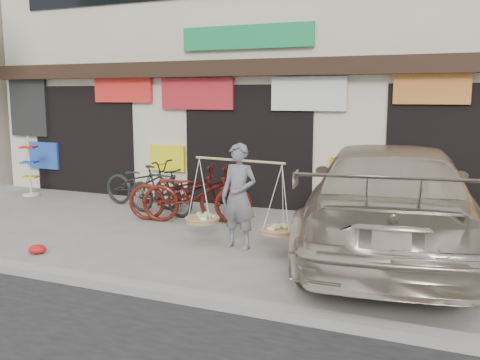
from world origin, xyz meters
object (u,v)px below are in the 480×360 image
at_px(suv, 389,199).
at_px(bike_0, 143,183).
at_px(street_vendor, 239,200).
at_px(display_rack, 30,172).
at_px(bike_3, 197,194).
at_px(bike_2, 182,193).
at_px(bike_1, 160,191).

bearing_deg(suv, bike_0, -23.65).
bearing_deg(suv, street_vendor, 7.71).
distance_m(street_vendor, bike_0, 3.93).
bearing_deg(display_rack, bike_3, -10.08).
bearing_deg(street_vendor, bike_0, 154.04).
bearing_deg(bike_3, bike_2, 73.20).
bearing_deg(bike_0, display_rack, 93.71).
bearing_deg(bike_2, bike_1, 50.71).
relative_size(suv, display_rack, 4.26).
distance_m(bike_0, suv, 5.75).
bearing_deg(bike_2, bike_0, 43.31).
distance_m(bike_0, bike_3, 2.00).
distance_m(street_vendor, bike_2, 2.22).
height_order(street_vendor, bike_0, street_vendor).
relative_size(bike_0, display_rack, 1.38).
relative_size(street_vendor, bike_0, 0.97).
bearing_deg(display_rack, suv, -10.10).
height_order(bike_3, display_rack, display_rack).
height_order(bike_2, display_rack, display_rack).
relative_size(bike_1, bike_2, 0.79).
xyz_separation_m(bike_2, display_rack, (-4.83, 0.92, 0.02)).
relative_size(bike_2, suv, 0.35).
bearing_deg(bike_3, suv, -116.94).
distance_m(bike_1, display_rack, 4.19).
height_order(suv, display_rack, suv).
bearing_deg(street_vendor, bike_3, 145.61).
bearing_deg(suv, bike_2, -17.62).
bearing_deg(suv, display_rack, -18.38).
distance_m(bike_2, bike_3, 0.32).
bearing_deg(bike_2, bike_3, -106.80).
relative_size(street_vendor, display_rack, 1.34).
height_order(bike_0, bike_2, bike_2).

